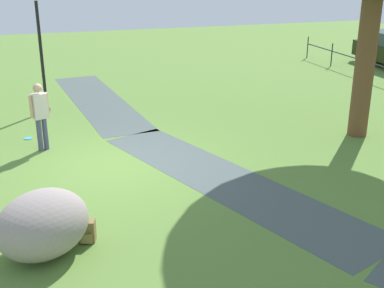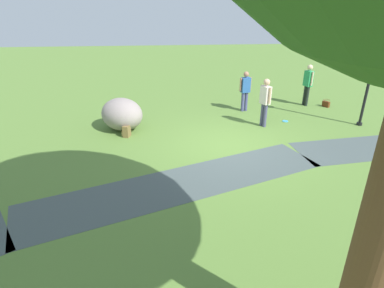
{
  "view_description": "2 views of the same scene",
  "coord_description": "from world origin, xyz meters",
  "views": [
    {
      "loc": [
        11.48,
        -1.61,
        4.76
      ],
      "look_at": [
        1.41,
        1.56,
        0.86
      ],
      "focal_mm": 47.48,
      "sensor_mm": 36.0,
      "label": 1
    },
    {
      "loc": [
        2.05,
        9.39,
        4.4
      ],
      "look_at": [
        1.4,
        1.95,
        0.99
      ],
      "focal_mm": 30.18,
      "sensor_mm": 36.0,
      "label": 2
    }
  ],
  "objects": [
    {
      "name": "backpack_by_boulder",
      "position": [
        3.4,
        -1.02,
        0.19
      ],
      "size": [
        0.32,
        0.33,
        0.4
      ],
      "color": "brown",
      "rests_on": "ground"
    },
    {
      "name": "lawn_boulder",
      "position": [
        3.6,
        -1.75,
        0.57
      ],
      "size": [
        2.09,
        2.14,
        1.14
      ],
      "color": "gray",
      "rests_on": "ground"
    },
    {
      "name": "footpath_segment_mid",
      "position": [
        1.7,
        2.25,
        0.0
      ],
      "size": [
        8.08,
        4.39,
        0.01
      ],
      "color": "#45504F",
      "rests_on": "ground"
    },
    {
      "name": "handbag_on_grass",
      "position": [
        -4.98,
        -3.61,
        0.14
      ],
      "size": [
        0.37,
        0.37,
        0.31
      ],
      "color": "#632E15",
      "rests_on": "ground"
    },
    {
      "name": "passerby_on_path",
      "position": [
        -1.57,
        -1.59,
        1.04
      ],
      "size": [
        0.36,
        0.48,
        1.78
      ],
      "color": "#4A4A6C",
      "rests_on": "ground"
    },
    {
      "name": "man_near_boulder",
      "position": [
        -1.27,
        -3.38,
        0.96
      ],
      "size": [
        0.51,
        0.32,
        1.66
      ],
      "color": "#454778",
      "rests_on": "ground"
    },
    {
      "name": "woman_with_handbag",
      "position": [
        -4.15,
        -3.9,
        1.05
      ],
      "size": [
        0.33,
        0.5,
        1.79
      ],
      "color": "#1F2823",
      "rests_on": "ground"
    },
    {
      "name": "lamp_post",
      "position": [
        -5.22,
        -1.36,
        2.32
      ],
      "size": [
        0.28,
        0.28,
        3.77
      ],
      "color": "black",
      "rests_on": "ground"
    },
    {
      "name": "frisbee_on_grass",
      "position": [
        -2.58,
        -1.98,
        0.01
      ],
      "size": [
        0.22,
        0.22,
        0.02
      ],
      "color": "#3FA5D8",
      "rests_on": "ground"
    },
    {
      "name": "ground_plane",
      "position": [
        0.0,
        0.0,
        0.0
      ],
      "size": [
        48.0,
        48.0,
        0.0
      ],
      "primitive_type": "plane",
      "color": "#587C35"
    }
  ]
}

